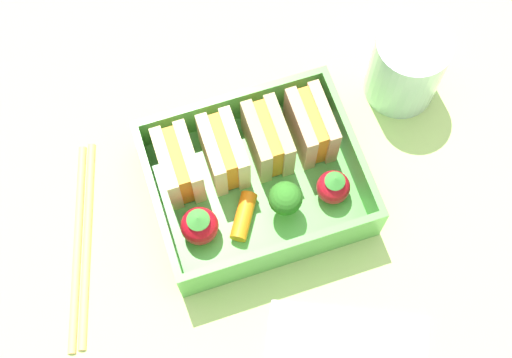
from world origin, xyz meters
TOP-DOWN VIEW (x-y plane):
  - ground_plane at (0.00, 0.00)cm, footprint 120.00×120.00cm
  - bento_tray at (0.00, 0.00)cm, footprint 17.44×14.31cm
  - bento_rim at (0.00, 0.00)cm, footprint 17.44×14.31cm
  - sandwich_left at (-5.86, 2.82)cm, footprint 3.00×5.63cm
  - sandwich_center_left at (-1.95, 2.82)cm, footprint 3.00×5.63cm
  - sandwich_center at (1.95, 2.82)cm, footprint 3.00×5.63cm
  - sandwich_center_right at (5.86, 2.82)cm, footprint 3.00×5.63cm
  - strawberry_left at (-5.69, -2.51)cm, footprint 3.16×3.16cm
  - carrot_stick_far_left at (-1.93, -2.56)cm, footprint 3.35×4.22cm
  - broccoli_floret at (1.59, -2.80)cm, footprint 2.83×2.83cm
  - strawberry_far_left at (5.92, -2.70)cm, footprint 2.86×2.86cm
  - chopstick_pair at (-15.55, -0.06)cm, footprint 6.47×17.87cm
  - drinking_glass at (15.73, 5.52)cm, footprint 6.47×6.47cm

SIDE VIEW (x-z plane):
  - ground_plane at x=0.00cm, z-range -2.00..0.00cm
  - chopstick_pair at x=-15.55cm, z-range 0.00..0.70cm
  - bento_tray at x=0.00cm, z-range 0.00..1.20cm
  - carrot_stick_far_left at x=-1.93cm, z-range 1.20..2.61cm
  - strawberry_far_left at x=5.92cm, z-range 1.02..4.48cm
  - strawberry_left at x=-5.69cm, z-range 1.02..4.78cm
  - bento_rim at x=0.00cm, z-range 1.20..5.19cm
  - sandwich_left at x=-5.86cm, z-range 1.20..6.09cm
  - sandwich_center_left at x=-1.95cm, z-range 1.20..6.09cm
  - sandwich_center at x=1.95cm, z-range 1.20..6.09cm
  - sandwich_center_right at x=5.86cm, z-range 1.20..6.09cm
  - broccoli_floret at x=1.59cm, z-range 1.69..5.81cm
  - drinking_glass at x=15.73cm, z-range 0.00..7.58cm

